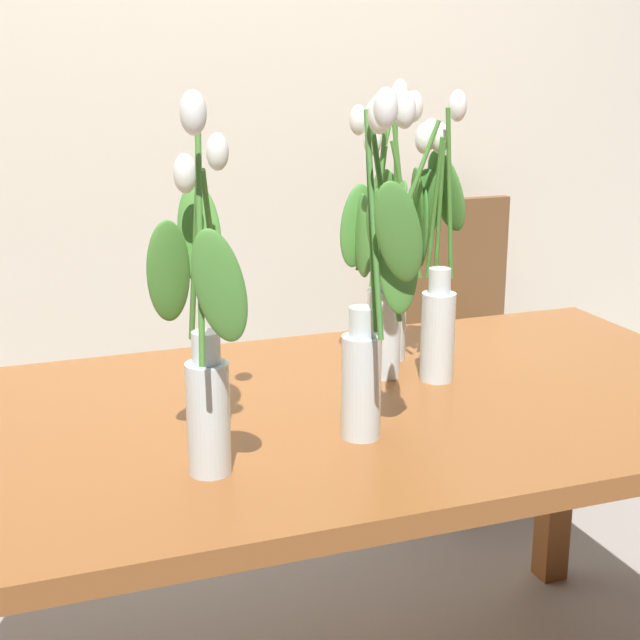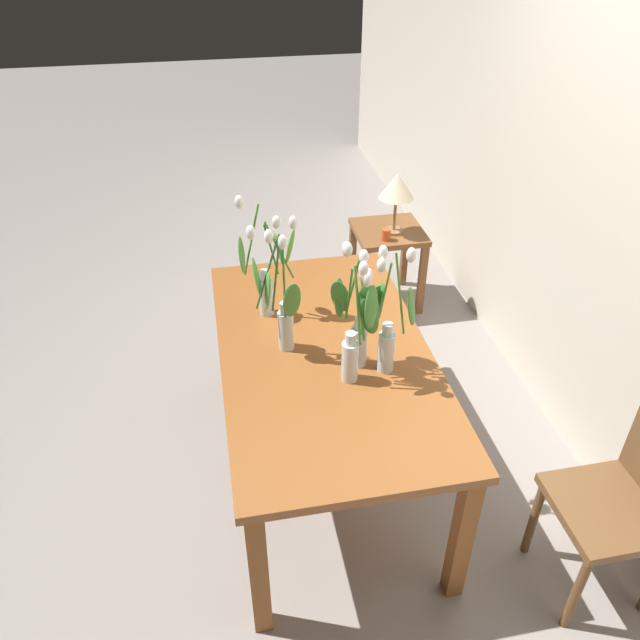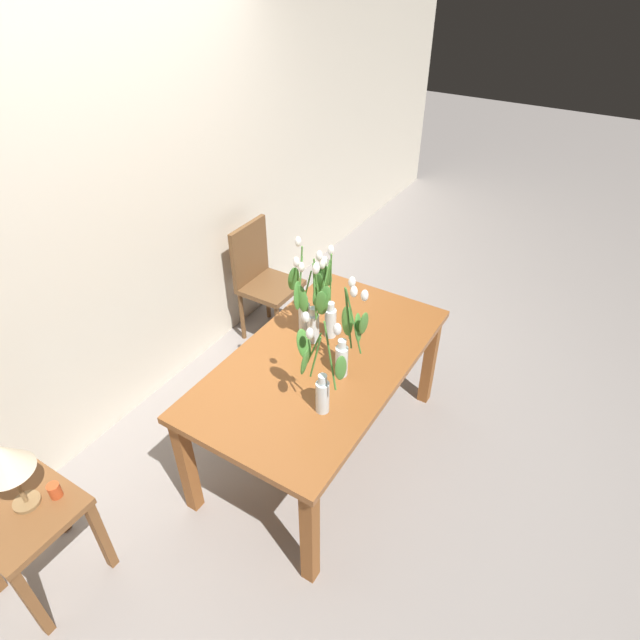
{
  "view_description": "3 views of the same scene",
  "coord_description": "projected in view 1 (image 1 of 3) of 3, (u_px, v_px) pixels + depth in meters",
  "views": [
    {
      "loc": [
        -0.64,
        -1.55,
        1.37
      ],
      "look_at": [
        -0.07,
        -0.0,
        0.91
      ],
      "focal_mm": 53.08,
      "sensor_mm": 36.0,
      "label": 1
    },
    {
      "loc": [
        2.08,
        -0.42,
        2.39
      ],
      "look_at": [
        0.05,
        -0.03,
        0.94
      ],
      "focal_mm": 34.9,
      "sensor_mm": 36.0,
      "label": 2
    },
    {
      "loc": [
        -1.9,
        -1.16,
        2.65
      ],
      "look_at": [
        -0.01,
        0.0,
        1.01
      ],
      "focal_mm": 29.62,
      "sensor_mm": 36.0,
      "label": 3
    }
  ],
  "objects": [
    {
      "name": "room_wall_rear",
      "position": [
        189.0,
        63.0,
        2.82
      ],
      "size": [
        9.0,
        0.1,
        2.7
      ],
      "primitive_type": "cube",
      "color": "beige",
      "rests_on": "ground"
    },
    {
      "name": "dining_table",
      "position": [
        355.0,
        446.0,
        1.81
      ],
      "size": [
        1.6,
        0.9,
        0.74
      ],
      "color": "brown",
      "rests_on": "ground"
    },
    {
      "name": "tulip_vase_0",
      "position": [
        203.0,
        341.0,
        1.44
      ],
      "size": [
        0.15,
        0.28,
        0.59
      ],
      "color": "silver",
      "rests_on": "dining_table"
    },
    {
      "name": "tulip_vase_1",
      "position": [
        386.0,
        277.0,
        2.0
      ],
      "size": [
        0.17,
        0.22,
        0.58
      ],
      "color": "silver",
      "rests_on": "dining_table"
    },
    {
      "name": "tulip_vase_2",
      "position": [
        389.0,
        267.0,
        1.88
      ],
      "size": [
        0.19,
        0.21,
        0.57
      ],
      "color": "silver",
      "rests_on": "dining_table"
    },
    {
      "name": "tulip_vase_3",
      "position": [
        376.0,
        317.0,
        1.55
      ],
      "size": [
        0.15,
        0.2,
        0.59
      ],
      "color": "silver",
      "rests_on": "dining_table"
    },
    {
      "name": "tulip_vase_4",
      "position": [
        430.0,
        265.0,
        1.86
      ],
      "size": [
        0.24,
        0.18,
        0.57
      ],
      "color": "silver",
      "rests_on": "dining_table"
    },
    {
      "name": "dining_chair",
      "position": [
        463.0,
        329.0,
        3.03
      ],
      "size": [
        0.4,
        0.4,
        0.93
      ],
      "color": "brown",
      "rests_on": "ground"
    }
  ]
}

